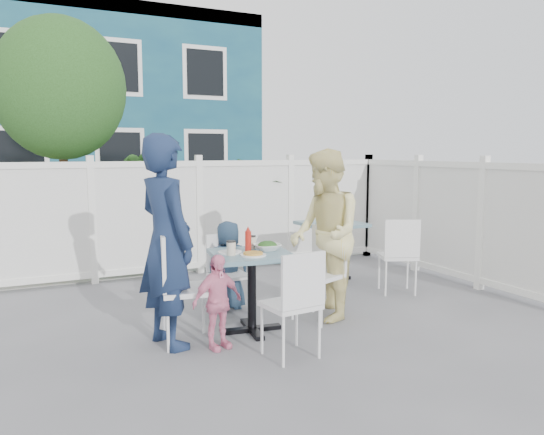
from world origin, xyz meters
name	(u,v)px	position (x,y,z in m)	size (l,w,h in m)	color
ground	(264,322)	(0.00, 0.00, 0.00)	(80.00, 80.00, 0.00)	slate
near_sidewalk	(169,256)	(0.00, 3.80, 0.01)	(24.00, 2.60, 0.01)	gray
street	(127,227)	(0.00, 7.50, 0.00)	(24.00, 5.00, 0.01)	black
far_sidewalk	(107,213)	(0.00, 10.60, 0.01)	(24.00, 1.60, 0.01)	gray
building	(72,112)	(-0.50, 14.00, 3.00)	(11.00, 6.00, 6.00)	navy
fence_back	(199,218)	(0.10, 2.40, 0.78)	(5.86, 0.08, 1.60)	white
fence_right	(447,222)	(3.00, 0.60, 0.78)	(0.08, 3.66, 1.60)	white
tree	(60,89)	(-1.60, 3.30, 2.59)	(1.80, 1.62, 3.59)	#382316
utility_cabinet	(34,221)	(-2.01, 4.00, 0.68)	(0.73, 0.52, 1.36)	gold
potted_shrub_a	(141,208)	(-0.58, 3.10, 0.90)	(1.01, 1.01, 1.80)	#1F4317
potted_shrub_b	(275,208)	(1.59, 3.00, 0.81)	(1.45, 1.26, 1.61)	#1F4317
main_table	(252,271)	(-0.22, -0.22, 0.60)	(0.82, 0.82, 0.77)	#3C6271
spare_table	(331,236)	(1.52, 1.16, 0.62)	(0.77, 0.77, 0.80)	#3C6271
chair_left	(176,280)	(-0.97, -0.23, 0.59)	(0.51, 0.52, 1.01)	white
chair_right	(322,266)	(0.61, -0.14, 0.56)	(0.55, 0.56, 0.96)	white
chair_back	(226,267)	(-0.21, 0.51, 0.49)	(0.40, 0.39, 0.84)	white
chair_near	(296,297)	(-0.17, -1.01, 0.54)	(0.46, 0.45, 0.92)	white
chair_spare	(399,250)	(1.93, 0.25, 0.54)	(0.55, 0.54, 0.93)	white
man	(166,241)	(-1.04, -0.22, 0.94)	(0.69, 0.45, 1.89)	#182747
woman	(325,235)	(0.63, -0.15, 0.88)	(0.86, 0.67, 1.76)	yellow
boy	(228,265)	(-0.16, 0.57, 0.49)	(0.48, 0.31, 0.98)	#22374E
toddler	(217,302)	(-0.67, -0.49, 0.42)	(0.50, 0.21, 0.84)	pink
plate_main	(253,255)	(-0.27, -0.36, 0.78)	(0.24, 0.24, 0.02)	white
plate_side	(230,252)	(-0.42, -0.14, 0.78)	(0.23, 0.23, 0.02)	white
salad_bowl	(267,247)	(-0.04, -0.17, 0.81)	(0.26, 0.26, 0.06)	white
coffee_cup_a	(231,249)	(-0.44, -0.24, 0.84)	(0.08, 0.08, 0.12)	beige
coffee_cup_b	(252,243)	(-0.14, -0.02, 0.83)	(0.08, 0.08, 0.12)	beige
ketchup_bottle	(248,241)	(-0.23, -0.14, 0.87)	(0.06, 0.06, 0.20)	#B21E13
salt_shaker	(234,246)	(-0.31, 0.01, 0.81)	(0.03, 0.03, 0.07)	white
pepper_shaker	(235,245)	(-0.29, 0.06, 0.81)	(0.03, 0.03, 0.07)	black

